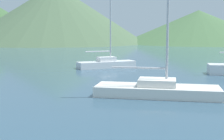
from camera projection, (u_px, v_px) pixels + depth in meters
The scene contains 4 objects.
sailboat_inner at pixel (157, 88), 15.61m from camera, with size 6.23×2.22×10.11m.
sailboat_middle at pixel (107, 63), 27.78m from camera, with size 5.18×3.96×7.74m.
hill_central at pixel (56, 14), 84.79m from camera, with size 49.66×49.66×15.78m.
hill_east at pixel (198, 27), 84.12m from camera, with size 41.58×41.58×8.88m.
Camera 1 is at (1.71, -2.22, 3.24)m, focal length 50.00 mm.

